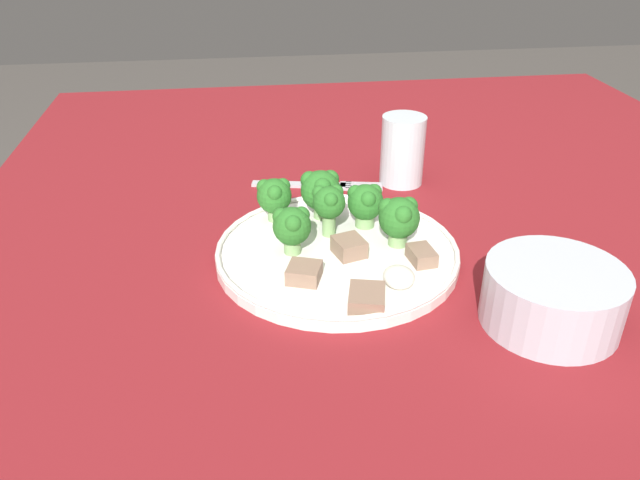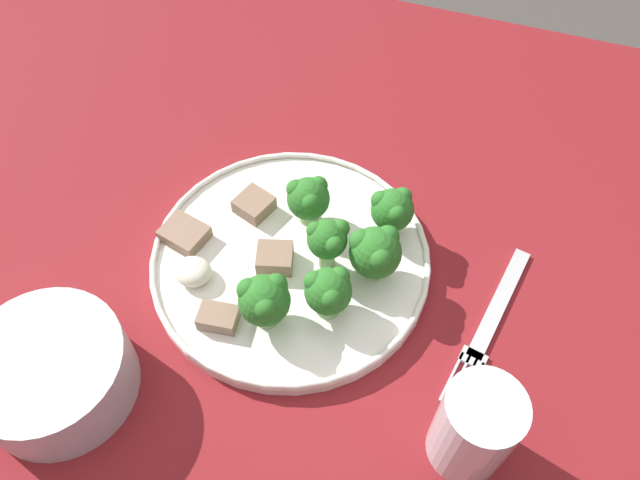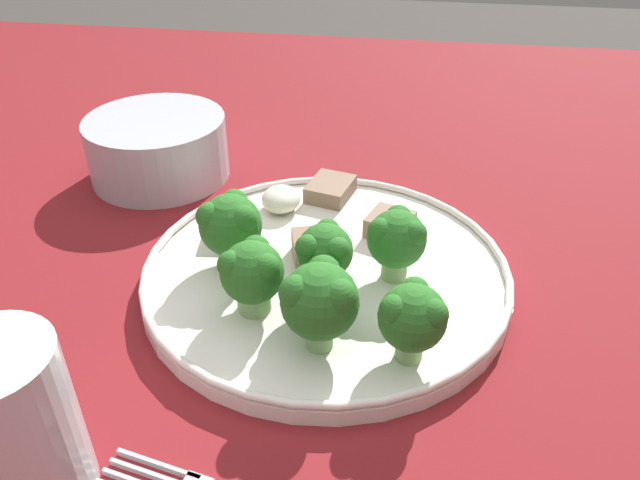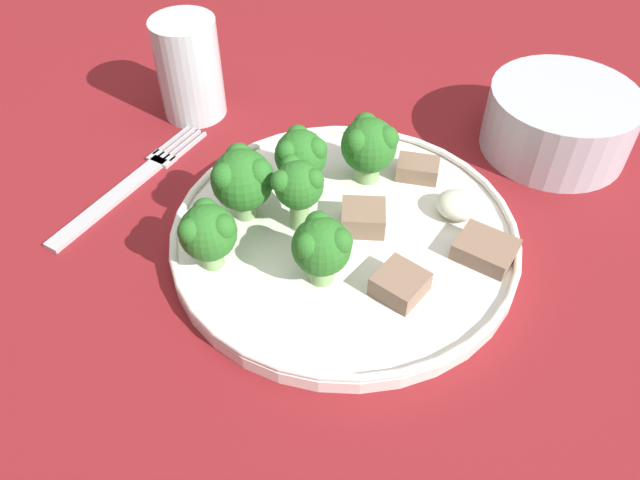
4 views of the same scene
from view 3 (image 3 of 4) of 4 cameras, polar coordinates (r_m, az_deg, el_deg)
name	(u,v)px [view 3 (image 3 of 4)]	position (r m, az deg, el deg)	size (l,w,h in m)	color
table	(176,376)	(0.52, -13.05, -12.04)	(1.38, 1.17, 0.71)	maroon
dinner_plate	(326,272)	(0.48, 0.57, -2.96)	(0.28, 0.28, 0.02)	white
cream_bowl	(158,149)	(0.63, -14.57, 8.05)	(0.13, 0.13, 0.06)	#B7BCC6
drinking_glass	(17,435)	(0.36, -25.97, -15.75)	(0.06, 0.06, 0.10)	silver
broccoli_floret_near_rim_left	(252,272)	(0.42, -6.23, -2.94)	(0.04, 0.04, 0.05)	#7FA866
broccoli_floret_center_left	(413,317)	(0.39, 8.46, -6.94)	(0.04, 0.04, 0.05)	#7FA866
broccoli_floret_back_left	(397,238)	(0.45, 7.02, 0.14)	(0.04, 0.04, 0.06)	#7FA866
broccoli_floret_front_left	(230,224)	(0.47, -8.19, 1.42)	(0.05, 0.05, 0.06)	#7FA866
broccoli_floret_center_back	(325,252)	(0.42, 0.46, -1.10)	(0.04, 0.04, 0.06)	#7FA866
broccoli_floret_mid_cluster	(320,300)	(0.39, -0.03, -5.46)	(0.05, 0.05, 0.06)	#7FA866
meat_slice_front_slice	(314,249)	(0.48, -0.59, -0.78)	(0.04, 0.04, 0.02)	#846651
meat_slice_middle_slice	(227,224)	(0.52, -8.54, 1.44)	(0.04, 0.03, 0.02)	#846651
meat_slice_rear_slice	(330,189)	(0.56, 0.96, 4.67)	(0.05, 0.04, 0.01)	#846651
meat_slice_edge_slice	(390,225)	(0.51, 6.41, 1.42)	(0.04, 0.04, 0.02)	#846651
sauce_dollop	(281,199)	(0.54, -3.60, 3.75)	(0.04, 0.03, 0.02)	silver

